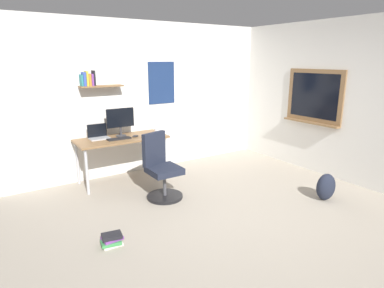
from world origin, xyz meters
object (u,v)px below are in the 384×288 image
Objects in this scene: computer_mouse at (135,136)px; backpack at (326,187)px; monitor_primary at (120,120)px; keyboard at (119,139)px; book_stack_on_floor at (112,240)px; coffee_mug at (157,131)px; desk at (122,142)px; office_chair at (161,170)px; laptop at (99,135)px.

computer_mouse reaches higher than backpack.
monitor_primary reaches higher than keyboard.
backpack is 1.58× the size of book_stack_on_floor.
monitor_primary is at bearing 167.26° from coffee_mug.
backpack reaches higher than book_stack_on_floor.
office_chair reaches higher than desk.
monitor_primary is 0.64m from coffee_mug.
office_chair is at bearing 144.13° from backpack.
laptop is 0.67× the size of monitor_primary.
monitor_primary reaches higher than laptop.
monitor_primary reaches higher than backpack.
laptop is at bearing 74.72° from book_stack_on_floor.
book_stack_on_floor is (-1.48, -1.76, -0.71)m from coffee_mug.
keyboard is at bearing 180.00° from computer_mouse.
book_stack_on_floor is (-1.06, -1.71, -0.68)m from computer_mouse.
monitor_primary is (0.04, 0.10, 0.34)m from desk.
desk is 5.84× the size of book_stack_on_floor.
computer_mouse is 0.42× the size of book_stack_on_floor.
computer_mouse is 1.13× the size of coffee_mug.
office_chair is 2.57× the size of keyboard.
laptop is 2.98× the size of computer_mouse.
computer_mouse reaches higher than book_stack_on_floor.
monitor_primary reaches higher than desk.
keyboard reaches higher than desk.
laptop is at bearing 169.20° from coffee_mug.
book_stack_on_floor is at bearing -115.21° from monitor_primary.
coffee_mug is at bearing -12.74° from monitor_primary.
laptop is at bearing 137.60° from keyboard.
desk is at bearing 64.47° from book_stack_on_floor.
backpack is (2.13, -2.32, -0.46)m from desk.
laptop reaches higher than coffee_mug.
computer_mouse is 3.01m from backpack.
keyboard is (-0.07, -0.08, 0.08)m from desk.
office_chair is 0.92m from computer_mouse.
desk is 0.38m from laptop.
book_stack_on_floor is at bearing -115.53° from desk.
backpack is (2.46, -2.47, -0.59)m from laptop.
monitor_primary reaches higher than coffee_mug.
office_chair is at bearing -71.48° from keyboard.
laptop is 2.14m from book_stack_on_floor.
backpack is (1.92, -1.39, -0.21)m from office_chair.
desk is 4.65× the size of laptop.
office_chair is 2.37m from backpack.
computer_mouse is (0.17, -0.18, -0.25)m from monitor_primary.
monitor_primary is 1.25× the size of keyboard.
desk reaches higher than book_stack_on_floor.
coffee_mug is at bearing -2.72° from desk.
book_stack_on_floor is (-0.78, -1.71, -0.68)m from keyboard.
computer_mouse is (0.53, -0.23, -0.04)m from laptop.
book_stack_on_floor is (-1.07, -0.85, -0.34)m from office_chair.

